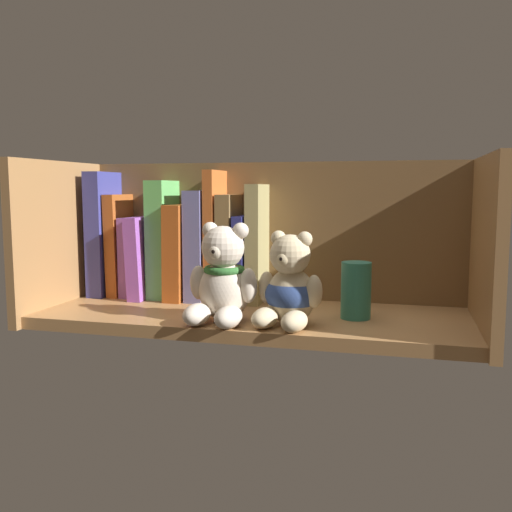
# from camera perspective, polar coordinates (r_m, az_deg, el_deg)

# --- Properties ---
(shelf_board) EXTENTS (0.70, 0.26, 0.02)m
(shelf_board) POSITION_cam_1_polar(r_m,az_deg,el_deg) (0.94, -0.36, -6.33)
(shelf_board) COLOR #9E7042
(shelf_board) RESTS_ON ground
(shelf_back_panel) EXTENTS (0.72, 0.01, 0.27)m
(shelf_back_panel) POSITION_cam_1_polar(r_m,az_deg,el_deg) (1.05, 1.55, 2.03)
(shelf_back_panel) COLOR brown
(shelf_back_panel) RESTS_ON ground
(shelf_side_panel_left) EXTENTS (0.02, 0.28, 0.27)m
(shelf_side_panel_left) POSITION_cam_1_polar(r_m,az_deg,el_deg) (1.07, -19.21, 1.75)
(shelf_side_panel_left) COLOR #9E7042
(shelf_side_panel_left) RESTS_ON ground
(shelf_side_panel_right) EXTENTS (0.02, 0.28, 0.27)m
(shelf_side_panel_right) POSITION_cam_1_polar(r_m,az_deg,el_deg) (0.90, 22.31, 0.72)
(shelf_side_panel_right) COLOR #9E7042
(shelf_side_panel_right) RESTS_ON ground
(book_0) EXTENTS (0.03, 0.12, 0.24)m
(book_0) POSITION_cam_1_polar(r_m,az_deg,el_deg) (1.13, -14.83, 2.23)
(book_0) COLOR #373A8C
(book_0) RESTS_ON shelf_board
(book_1) EXTENTS (0.03, 0.10, 0.19)m
(book_1) POSITION_cam_1_polar(r_m,az_deg,el_deg) (1.12, -13.42, 1.13)
(book_1) COLOR #A44E1E
(book_1) RESTS_ON shelf_board
(book_2) EXTENTS (0.02, 0.10, 0.15)m
(book_2) POSITION_cam_1_polar(r_m,az_deg,el_deg) (1.11, -12.17, -0.01)
(book_2) COLOR #8D54A8
(book_2) RESTS_ON shelf_board
(book_3) EXTENTS (0.03, 0.15, 0.15)m
(book_3) POSITION_cam_1_polar(r_m,az_deg,el_deg) (1.10, -10.84, -0.00)
(book_3) COLOR #9851BA
(book_3) RESTS_ON shelf_board
(book_4) EXTENTS (0.04, 0.10, 0.22)m
(book_4) POSITION_cam_1_polar(r_m,az_deg,el_deg) (1.08, -9.22, 1.71)
(book_4) COLOR #62C161
(book_4) RESTS_ON shelf_board
(book_5) EXTENTS (0.03, 0.13, 0.18)m
(book_5) POSITION_cam_1_polar(r_m,az_deg,el_deg) (1.07, -7.32, 0.49)
(book_5) COLOR #AD511D
(book_5) RESTS_ON shelf_board
(book_6) EXTENTS (0.03, 0.12, 0.20)m
(book_6) POSITION_cam_1_polar(r_m,az_deg,el_deg) (1.05, -5.46, 1.13)
(book_6) COLOR #6C6EAC
(book_6) RESTS_ON shelf_board
(book_7) EXTENTS (0.02, 0.11, 0.24)m
(book_7) POSITION_cam_1_polar(r_m,az_deg,el_deg) (1.04, -3.94, 2.09)
(book_7) COLOR #C46028
(book_7) RESTS_ON shelf_board
(book_8) EXTENTS (0.03, 0.11, 0.19)m
(book_8) POSITION_cam_1_polar(r_m,az_deg,el_deg) (1.03, -2.55, 0.87)
(book_8) COLOR olive
(book_8) RESTS_ON shelf_board
(book_9) EXTENTS (0.02, 0.11, 0.16)m
(book_9) POSITION_cam_1_polar(r_m,az_deg,el_deg) (1.03, -1.12, -0.22)
(book_9) COLOR navy
(book_9) RESTS_ON shelf_board
(book_10) EXTENTS (0.03, 0.10, 0.21)m
(book_10) POSITION_cam_1_polar(r_m,az_deg,el_deg) (1.02, 0.26, 1.30)
(book_10) COLOR tan
(book_10) RESTS_ON shelf_board
(teddy_bear_larger) EXTENTS (0.11, 0.12, 0.15)m
(teddy_bear_larger) POSITION_cam_1_polar(r_m,az_deg,el_deg) (0.86, -3.45, -2.41)
(teddy_bear_larger) COLOR beige
(teddy_bear_larger) RESTS_ON shelf_board
(teddy_bear_smaller) EXTENTS (0.11, 0.11, 0.14)m
(teddy_bear_smaller) POSITION_cam_1_polar(r_m,az_deg,el_deg) (0.84, 3.43, -3.30)
(teddy_bear_smaller) COLOR beige
(teddy_bear_smaller) RESTS_ON shelf_board
(pillar_candle) EXTENTS (0.05, 0.05, 0.09)m
(pillar_candle) POSITION_cam_1_polar(r_m,az_deg,el_deg) (0.90, 10.09, -3.49)
(pillar_candle) COLOR #2D7A66
(pillar_candle) RESTS_ON shelf_board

